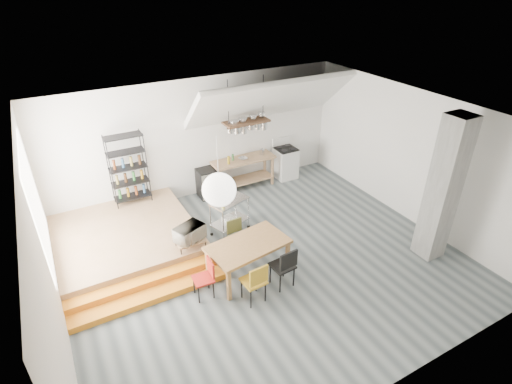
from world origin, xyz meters
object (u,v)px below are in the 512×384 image
dining_table (248,247)px  rolling_cart (230,212)px  stove (285,162)px  mini_fridge (207,183)px

dining_table → rolling_cart: (0.32, 1.54, -0.11)m
stove → mini_fridge: bearing=179.0°
rolling_cart → mini_fridge: size_ratio=1.22×
rolling_cart → stove: bearing=15.2°
rolling_cart → mini_fridge: bearing=65.5°
stove → mini_fridge: size_ratio=1.45×
rolling_cart → mini_fridge: rolling_cart is taller
stove → rolling_cart: (-2.70, -1.82, 0.09)m
stove → rolling_cart: 3.25m
mini_fridge → stove: bearing=-1.0°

